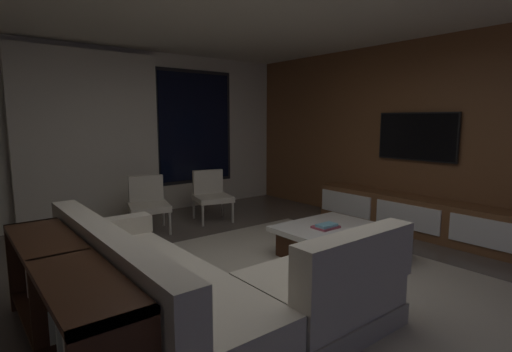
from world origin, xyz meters
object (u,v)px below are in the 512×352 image
(coffee_table, at_px, (337,243))
(mounted_tv, at_px, (417,137))
(console_table_behind_couch, at_px, (63,302))
(book_stack_on_coffee_table, at_px, (326,226))
(sectional_couch, at_px, (197,290))
(accent_chair_near_window, at_px, (211,193))
(media_console, at_px, (419,217))
(accent_chair_by_curtain, at_px, (148,201))

(coffee_table, height_order, mounted_tv, mounted_tv)
(mounted_tv, height_order, console_table_behind_couch, mounted_tv)
(coffee_table, distance_m, book_stack_on_coffee_table, 0.24)
(sectional_couch, relative_size, accent_chair_near_window, 3.21)
(media_console, bearing_deg, mounted_tv, 47.61)
(media_console, bearing_deg, console_table_behind_couch, -179.02)
(book_stack_on_coffee_table, distance_m, media_console, 1.73)
(media_console, distance_m, console_table_behind_couch, 4.53)
(coffee_table, xyz_separation_m, accent_chair_near_window, (-0.18, 2.43, 0.25))
(book_stack_on_coffee_table, bearing_deg, sectional_couch, -168.84)
(sectional_couch, distance_m, accent_chair_near_window, 3.27)
(accent_chair_by_curtain, xyz_separation_m, media_console, (2.83, -2.53, -0.18))
(accent_chair_by_curtain, distance_m, console_table_behind_couch, 3.11)
(mounted_tv, bearing_deg, sectional_couch, -173.89)
(coffee_table, relative_size, accent_chair_by_curtain, 1.49)
(accent_chair_near_window, xyz_separation_m, console_table_behind_couch, (-2.73, -2.59, -0.02))
(accent_chair_by_curtain, xyz_separation_m, console_table_behind_couch, (-1.69, -2.61, -0.02))
(coffee_table, height_order, accent_chair_by_curtain, accent_chair_by_curtain)
(coffee_table, relative_size, accent_chair_near_window, 1.49)
(coffee_table, bearing_deg, sectional_couch, -171.85)
(sectional_couch, distance_m, accent_chair_by_curtain, 2.85)
(accent_chair_near_window, relative_size, accent_chair_by_curtain, 1.00)
(accent_chair_near_window, height_order, mounted_tv, mounted_tv)
(sectional_couch, bearing_deg, coffee_table, 8.15)
(book_stack_on_coffee_table, relative_size, media_console, 0.09)
(mounted_tv, bearing_deg, accent_chair_by_curtain, 142.27)
(book_stack_on_coffee_table, bearing_deg, mounted_tv, 0.96)
(accent_chair_near_window, bearing_deg, sectional_couch, -123.78)
(coffee_table, distance_m, accent_chair_by_curtain, 2.75)
(sectional_couch, height_order, console_table_behind_couch, sectional_couch)
(accent_chair_by_curtain, bearing_deg, coffee_table, -63.53)
(book_stack_on_coffee_table, xyz_separation_m, console_table_behind_couch, (-2.81, -0.24, 0.03))
(console_table_behind_couch, bearing_deg, book_stack_on_coffee_table, 4.96)
(sectional_couch, height_order, book_stack_on_coffee_table, sectional_couch)
(coffee_table, distance_m, accent_chair_near_window, 2.45)
(sectional_couch, xyz_separation_m, accent_chair_near_window, (1.82, 2.72, 0.14))
(book_stack_on_coffee_table, bearing_deg, console_table_behind_couch, -175.04)
(sectional_couch, distance_m, coffee_table, 2.02)
(media_console, bearing_deg, accent_chair_by_curtain, 138.23)
(mounted_tv, distance_m, console_table_behind_couch, 4.80)
(sectional_couch, bearing_deg, mounted_tv, 6.11)
(console_table_behind_couch, bearing_deg, accent_chair_by_curtain, 57.08)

